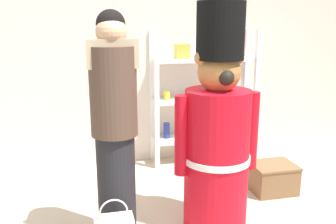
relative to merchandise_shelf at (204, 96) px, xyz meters
name	(u,v)px	position (x,y,z in m)	size (l,w,h in m)	color
back_wall	(122,53)	(-0.93, 0.22, 0.51)	(6.40, 0.12, 2.60)	silver
merchandise_shelf	(204,96)	(0.00, 0.00, 0.00)	(1.25, 0.35, 1.57)	white
teddy_bear_guard	(217,136)	(-0.39, -1.48, -0.01)	(0.69, 0.54, 1.80)	red
person_shopper	(115,128)	(-1.19, -1.52, 0.12)	(0.35, 0.34, 1.74)	black
display_crate	(273,178)	(0.40, -1.01, -0.65)	(0.43, 0.36, 0.29)	brown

